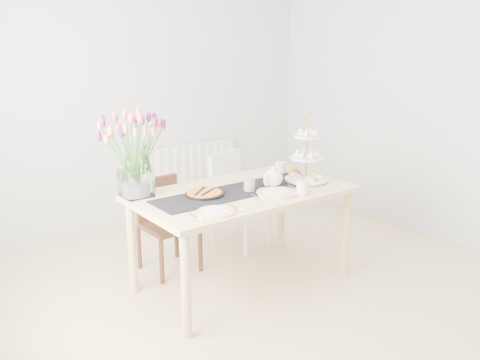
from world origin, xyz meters
TOP-DOWN VIEW (x-y plane):
  - room_shell at (0.00, 0.00)m, footprint 4.50×4.50m
  - radiator at (0.50, 2.19)m, footprint 1.20×0.08m
  - dining_table at (-0.06, 0.47)m, footprint 1.60×0.90m
  - chair_brown at (-0.39, 1.09)m, footprint 0.41×0.41m
  - chair_white at (0.38, 1.17)m, footprint 0.52×0.52m
  - table_runner at (-0.06, 0.47)m, footprint 1.40×0.35m
  - tulip_vase at (-0.75, 0.81)m, footprint 0.71×0.71m
  - cake_stand at (0.49, 0.37)m, footprint 0.33×0.33m
  - teapot at (0.17, 0.40)m, footprint 0.28×0.26m
  - cream_jug at (0.51, 0.69)m, footprint 0.10×0.10m
  - tart_tin at (-0.36, 0.52)m, footprint 0.28×0.28m
  - mug_grey at (-0.03, 0.42)m, footprint 0.11×0.11m
  - mug_white at (0.22, 0.13)m, footprint 0.09×0.09m
  - mug_orange at (0.46, 0.49)m, footprint 0.11×0.11m
  - plate_left at (-0.50, 0.17)m, footprint 0.26×0.26m
  - plate_right at (0.09, 0.25)m, footprint 0.32×0.32m

SIDE VIEW (x-z plane):
  - chair_brown at x=-0.39m, z-range 0.05..0.81m
  - radiator at x=0.50m, z-range 0.15..0.75m
  - chair_white at x=0.38m, z-range 0.07..0.91m
  - dining_table at x=-0.06m, z-range 0.30..1.05m
  - table_runner at x=-0.06m, z-range 0.75..0.76m
  - plate_left at x=-0.50m, z-range 0.75..0.76m
  - plate_right at x=0.09m, z-range 0.75..0.77m
  - tart_tin at x=-0.36m, z-range 0.75..0.78m
  - mug_orange at x=0.46m, z-range 0.75..0.84m
  - cream_jug at x=0.51m, z-range 0.75..0.84m
  - mug_grey at x=-0.03m, z-range 0.75..0.85m
  - mug_white at x=0.22m, z-range 0.75..0.85m
  - teapot at x=0.17m, z-range 0.75..0.90m
  - cake_stand at x=0.49m, z-range 0.65..1.14m
  - tulip_vase at x=-0.75m, z-range 0.84..1.45m
  - room_shell at x=0.00m, z-range -0.95..3.55m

